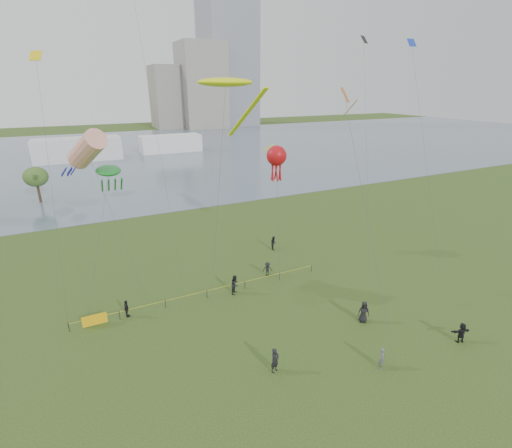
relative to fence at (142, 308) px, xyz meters
name	(u,v)px	position (x,y,z in m)	size (l,w,h in m)	color
ground_plane	(318,374)	(9.85, -13.08, -0.55)	(400.00, 400.00, 0.00)	#273E13
lake	(123,154)	(9.85, 86.92, -0.53)	(400.00, 120.00, 0.08)	slate
building_mid	(202,86)	(55.85, 148.92, 18.45)	(20.00, 20.00, 38.00)	gray
building_low	(170,97)	(41.85, 154.92, 13.45)	(16.00, 18.00, 28.00)	gray
pavilion_left	(78,149)	(-2.15, 81.92, 2.45)	(22.00, 8.00, 6.00)	silver
pavilion_right	(171,143)	(23.85, 84.92, 1.95)	(18.00, 7.00, 5.00)	white
fence	(142,308)	(0.00, 0.00, 0.00)	(24.07, 0.07, 1.05)	black
kite_flyer	(382,358)	(14.29, -14.55, 0.29)	(0.62, 0.41, 1.69)	#56595D
spectator_a	(235,284)	(8.89, -0.43, 0.42)	(0.95, 0.74, 1.95)	black
spectator_b	(267,269)	(13.39, 1.34, 0.23)	(1.02, 0.59, 1.58)	black
spectator_c	(127,309)	(-1.24, 0.11, 0.26)	(0.95, 0.40, 1.63)	black
spectator_d	(364,312)	(16.93, -9.62, 0.42)	(0.95, 0.62, 1.94)	black
spectator_e	(461,333)	(22.04, -15.12, 0.30)	(1.58, 0.50, 1.71)	black
spectator_f	(275,360)	(7.21, -11.49, 0.40)	(0.70, 0.46, 1.92)	black
spectator_g	(274,243)	(17.29, 7.13, 0.29)	(0.82, 0.64, 1.69)	black
kite_stingray	(226,83)	(9.45, 1.98, 18.81)	(6.04, 10.06, 19.84)	#3F3F42
kite_windsock	(87,150)	(-2.18, 6.77, 13.24)	(5.44, 7.56, 15.78)	#3F3F42
kite_creature	(108,171)	(-0.66, 6.61, 11.19)	(4.84, 6.51, 12.17)	#3F3F42
kite_octopus	(277,156)	(17.44, 7.05, 11.05)	(5.31, 9.80, 12.83)	#3F3F42
kite_delta	(348,108)	(18.96, -2.85, 16.79)	(5.00, 14.02, 19.02)	#3F3F42
small_kites	(252,27)	(13.22, 4.67, 23.65)	(34.58, 9.08, 7.97)	yellow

